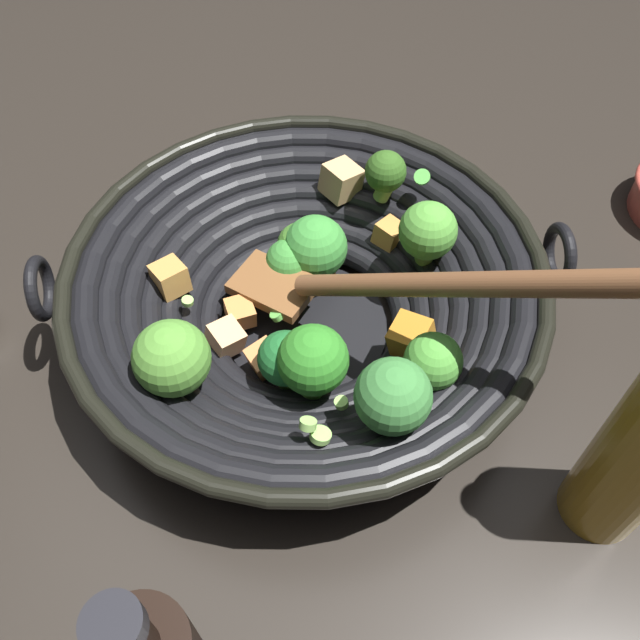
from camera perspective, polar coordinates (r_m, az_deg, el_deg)
ground_plane at (r=0.62m, az=-1.13°, el=-0.98°), size 4.00×4.00×0.00m
wok at (r=0.57m, az=-1.09°, el=2.34°), size 0.40×0.44×0.22m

